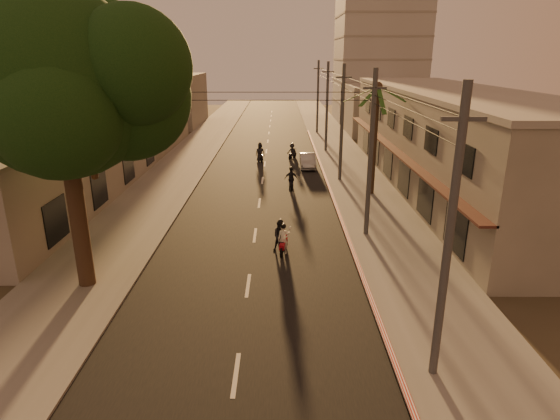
# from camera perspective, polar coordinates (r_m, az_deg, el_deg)

# --- Properties ---
(ground) EXTENTS (160.00, 160.00, 0.00)m
(ground) POSITION_cam_1_polar(r_m,az_deg,el_deg) (19.01, -4.31, -11.98)
(ground) COLOR #383023
(ground) RESTS_ON ground
(road) EXTENTS (10.00, 140.00, 0.02)m
(road) POSITION_cam_1_polar(r_m,az_deg,el_deg) (37.62, -2.16, 3.61)
(road) COLOR black
(road) RESTS_ON ground
(sidewalk_right) EXTENTS (5.00, 140.00, 0.12)m
(sidewalk_right) POSITION_cam_1_polar(r_m,az_deg,el_deg) (38.07, 9.22, 3.64)
(sidewalk_right) COLOR slate
(sidewalk_right) RESTS_ON ground
(sidewalk_left) EXTENTS (5.00, 140.00, 0.12)m
(sidewalk_left) POSITION_cam_1_polar(r_m,az_deg,el_deg) (38.61, -13.37, 3.59)
(sidewalk_left) COLOR slate
(sidewalk_left) RESTS_ON ground
(curb_stripe) EXTENTS (0.20, 60.00, 0.20)m
(curb_stripe) POSITION_cam_1_polar(r_m,az_deg,el_deg) (32.97, 6.43, 1.53)
(curb_stripe) COLOR #B41D13
(curb_stripe) RESTS_ON ground
(shophouse_row) EXTENTS (8.80, 34.20, 7.30)m
(shophouse_row) POSITION_cam_1_polar(r_m,az_deg,el_deg) (37.06, 19.99, 8.06)
(shophouse_row) COLOR gray
(shophouse_row) RESTS_ON ground
(left_building) EXTENTS (8.20, 24.20, 5.20)m
(left_building) POSITION_cam_1_polar(r_m,az_deg,el_deg) (34.73, -26.41, 4.84)
(left_building) COLOR gray
(left_building) RESTS_ON ground
(distant_tower) EXTENTS (12.10, 12.10, 28.00)m
(distant_tower) POSITION_cam_1_polar(r_m,az_deg,el_deg) (73.94, 12.21, 21.42)
(distant_tower) COLOR #B7B5B2
(distant_tower) RESTS_ON ground
(broadleaf_tree) EXTENTS (9.60, 8.70, 12.10)m
(broadleaf_tree) POSITION_cam_1_polar(r_m,az_deg,el_deg) (20.18, -24.11, 13.68)
(broadleaf_tree) COLOR black
(broadleaf_tree) RESTS_ON ground
(palm_tree) EXTENTS (5.00, 5.00, 8.20)m
(palm_tree) POSITION_cam_1_polar(r_m,az_deg,el_deg) (33.11, 11.82, 13.78)
(palm_tree) COLOR black
(palm_tree) RESTS_ON ground
(utility_poles) EXTENTS (1.20, 48.26, 9.00)m
(utility_poles) POSITION_cam_1_polar(r_m,az_deg,el_deg) (36.79, 7.69, 13.46)
(utility_poles) COLOR #38383A
(utility_poles) RESTS_ON ground
(filler_right) EXTENTS (8.00, 14.00, 6.00)m
(filler_right) POSITION_cam_1_polar(r_m,az_deg,el_deg) (62.98, 11.77, 12.00)
(filler_right) COLOR gray
(filler_right) RESTS_ON ground
(filler_left_near) EXTENTS (8.00, 14.00, 4.40)m
(filler_left_near) POSITION_cam_1_polar(r_m,az_deg,el_deg) (53.16, -17.11, 9.59)
(filler_left_near) COLOR gray
(filler_left_near) RESTS_ON ground
(filler_left_far) EXTENTS (8.00, 14.00, 7.00)m
(filler_left_far) POSITION_cam_1_polar(r_m,az_deg,el_deg) (70.32, -13.02, 12.96)
(filler_left_far) COLOR gray
(filler_left_far) RESTS_ON ground
(scooter_red) EXTENTS (0.75, 1.64, 1.62)m
(scooter_red) POSITION_cam_1_polar(r_m,az_deg,el_deg) (23.60, 0.41, -3.70)
(scooter_red) COLOR black
(scooter_red) RESTS_ON ground
(scooter_mid_a) EXTENTS (0.86, 1.73, 1.70)m
(scooter_mid_a) POSITION_cam_1_polar(r_m,az_deg,el_deg) (23.94, 0.06, -3.25)
(scooter_mid_a) COLOR black
(scooter_mid_a) RESTS_ON ground
(scooter_mid_b) EXTENTS (1.00, 1.79, 1.75)m
(scooter_mid_b) POSITION_cam_1_polar(r_m,az_deg,el_deg) (34.88, 1.35, 3.75)
(scooter_mid_b) COLOR black
(scooter_mid_b) RESTS_ON ground
(scooter_far_a) EXTENTS (1.09, 1.83, 1.83)m
(scooter_far_a) POSITION_cam_1_polar(r_m,az_deg,el_deg) (44.38, -2.44, 6.98)
(scooter_far_a) COLOR black
(scooter_far_a) RESTS_ON ground
(scooter_far_b) EXTENTS (1.41, 1.52, 1.60)m
(scooter_far_b) POSITION_cam_1_polar(r_m,az_deg,el_deg) (45.35, 1.49, 7.12)
(scooter_far_b) COLOR black
(scooter_far_b) RESTS_ON ground
(parked_car) EXTENTS (1.35, 3.80, 1.25)m
(parked_car) POSITION_cam_1_polar(r_m,az_deg,el_deg) (42.01, 3.40, 6.02)
(parked_car) COLOR #A6AAAE
(parked_car) RESTS_ON ground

